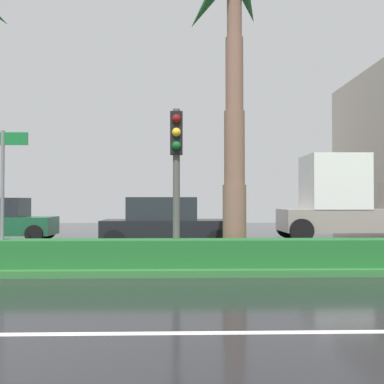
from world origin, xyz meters
The scene contains 8 objects.
ground_plane centered at (0.00, 9.00, -0.05)m, with size 90.00×42.00×0.10m, color black.
median_strip centered at (0.00, 8.00, 0.07)m, with size 85.50×4.00×0.15m, color #2D6B33.
median_hedge centered at (0.00, 6.60, 0.45)m, with size 76.50×0.70×0.60m.
palm_tree_centre_left centered at (3.66, 7.89, 6.13)m, with size 4.19×3.88×7.94m.
traffic_signal_median_right centered at (2.24, 6.82, 2.58)m, with size 0.28×0.43×3.53m.
street_name_sign centered at (-1.58, 6.63, 2.08)m, with size 1.10×0.08×3.00m.
car_in_traffic_third centered at (1.83, 12.05, 0.83)m, with size 4.30×2.02×1.72m.
box_truck_lead centered at (9.58, 15.09, 1.55)m, with size 6.40×2.64×3.46m.
Camera 1 is at (2.31, -3.64, 1.61)m, focal length 43.41 mm.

